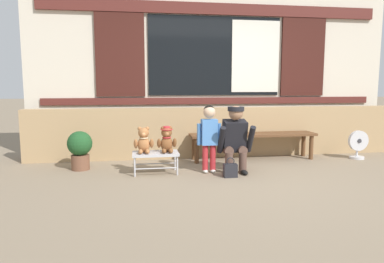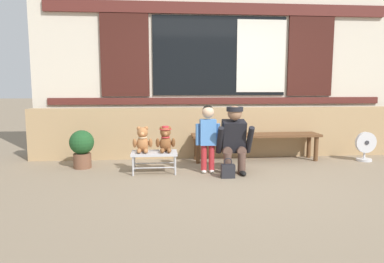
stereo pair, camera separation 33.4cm
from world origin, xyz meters
The scene contains 12 objects.
ground_plane centered at (0.00, 0.00, 0.00)m, with size 60.00×60.00×0.00m, color #84725B.
brick_low_wall centered at (0.00, 1.43, 0.42)m, with size 6.46×0.25×0.85m, color tan.
shop_facade centered at (0.00, 1.94, 1.73)m, with size 6.59×0.26×3.45m.
wooden_bench_long centered at (0.48, 1.06, 0.37)m, with size 2.10×0.40×0.44m.
small_display_bench centered at (-1.17, 0.37, 0.27)m, with size 0.64×0.36×0.30m.
teddy_bear_plain centered at (-1.33, 0.37, 0.46)m, with size 0.28×0.26×0.36m.
teddy_bear_with_hat centered at (-1.01, 0.37, 0.47)m, with size 0.28×0.27×0.36m.
child_standing centered at (-0.42, 0.30, 0.59)m, with size 0.35×0.18×0.96m.
adult_crouching centered at (-0.04, 0.28, 0.48)m, with size 0.50×0.49×0.95m.
handbag_on_ground centered at (-0.18, 0.01, 0.10)m, with size 0.18×0.11×0.27m.
potted_plant centered at (-2.24, 0.76, 0.32)m, with size 0.36×0.36×0.57m.
floor_fan centered at (2.24, 0.84, 0.24)m, with size 0.34×0.24×0.48m.
Camera 1 is at (-1.41, -4.50, 1.23)m, focal length 33.00 mm.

